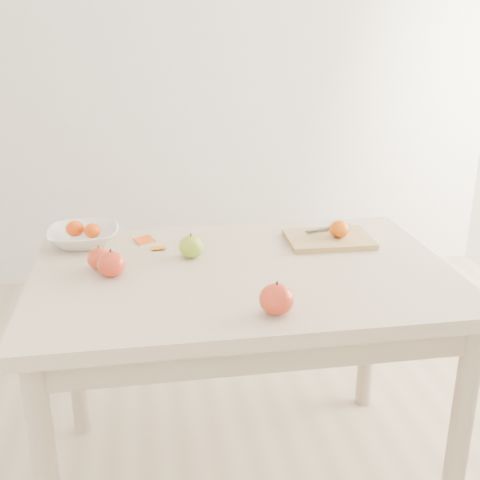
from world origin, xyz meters
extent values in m
plane|color=#C6B293|center=(0.00, 0.00, 0.00)|extent=(3.50, 3.50, 0.00)
plane|color=white|center=(0.00, 1.75, 1.35)|extent=(3.50, 0.00, 3.50)
cube|color=beige|center=(0.00, 0.00, 0.73)|extent=(1.20, 0.80, 0.04)
cylinder|color=#BCAA8E|center=(-0.54, 0.34, 0.35)|extent=(0.06, 0.06, 0.71)
cylinder|color=#BCAA8E|center=(0.54, 0.34, 0.35)|extent=(0.06, 0.06, 0.71)
cylinder|color=#BCAA8E|center=(0.54, -0.34, 0.35)|extent=(0.06, 0.06, 0.71)
cube|color=tan|center=(0.31, 0.18, 0.76)|extent=(0.27, 0.20, 0.02)
ellipsoid|color=#D05407|center=(0.34, 0.17, 0.80)|extent=(0.06, 0.06, 0.05)
imported|color=white|center=(-0.47, 0.28, 0.78)|extent=(0.22, 0.22, 0.05)
ellipsoid|color=#C83A07|center=(-0.49, 0.29, 0.80)|extent=(0.06, 0.06, 0.05)
ellipsoid|color=#D44607|center=(-0.44, 0.26, 0.80)|extent=(0.05, 0.05, 0.05)
cube|color=#CB490E|center=(-0.28, 0.27, 0.75)|extent=(0.07, 0.07, 0.01)
cube|color=orange|center=(-0.23, 0.20, 0.75)|extent=(0.05, 0.04, 0.01)
cube|color=silver|center=(0.37, 0.25, 0.78)|extent=(0.08, 0.04, 0.01)
cube|color=#35383C|center=(0.29, 0.23, 0.78)|extent=(0.10, 0.04, 0.00)
ellipsoid|color=#6EA11D|center=(-0.14, 0.11, 0.78)|extent=(0.08, 0.08, 0.07)
ellipsoid|color=maroon|center=(0.03, -0.29, 0.79)|extent=(0.09, 0.09, 0.08)
ellipsoid|color=#A32519|center=(-0.41, 0.07, 0.78)|extent=(0.07, 0.07, 0.06)
ellipsoid|color=maroon|center=(-0.37, 0.01, 0.79)|extent=(0.08, 0.08, 0.07)
camera|label=1|loc=(-0.26, -1.57, 1.42)|focal=45.00mm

